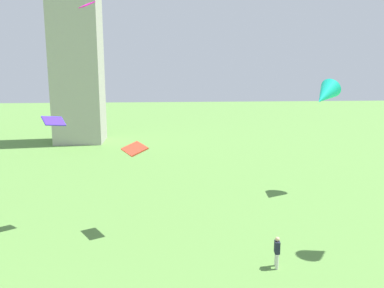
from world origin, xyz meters
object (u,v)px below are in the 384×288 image
(person_1, at_px, (277,250))
(kite_flying_0, at_px, (54,121))
(kite_flying_3, at_px, (87,5))
(kite_flying_1, at_px, (325,95))
(kite_flying_7, at_px, (135,149))

(person_1, height_order, kite_flying_0, kite_flying_0)
(kite_flying_3, bearing_deg, kite_flying_0, -169.56)
(kite_flying_3, bearing_deg, person_1, 33.32)
(kite_flying_0, xyz_separation_m, kite_flying_1, (18.49, 4.95, 1.12))
(person_1, xyz_separation_m, kite_flying_0, (-11.57, 6.37, 5.51))
(kite_flying_0, height_order, kite_flying_1, kite_flying_1)
(kite_flying_7, bearing_deg, kite_flying_3, 98.21)
(person_1, bearing_deg, kite_flying_7, 61.47)
(kite_flying_1, bearing_deg, kite_flying_7, -107.86)
(kite_flying_1, bearing_deg, kite_flying_0, -117.12)
(person_1, relative_size, kite_flying_7, 0.84)
(kite_flying_0, relative_size, kite_flying_1, 0.46)
(kite_flying_0, xyz_separation_m, kite_flying_3, (2.65, -2.68, 6.07))
(person_1, bearing_deg, kite_flying_3, 75.64)
(kite_flying_1, relative_size, kite_flying_3, 3.04)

